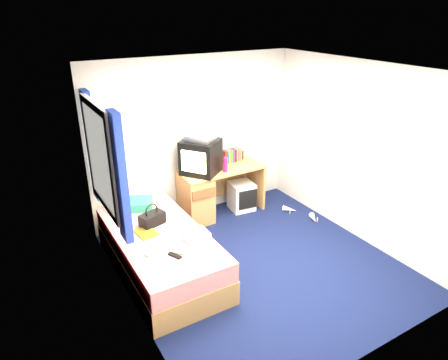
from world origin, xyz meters
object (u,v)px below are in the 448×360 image
vcr (200,138)px  handbag (152,218)px  pillow (133,204)px  picture_frame (240,154)px  aerosol_can (215,164)px  towel (196,236)px  storage_cube (241,196)px  desk (205,193)px  bed (161,252)px  crt_tv (201,157)px  magazine (146,233)px  pink_water_bottle (225,165)px  colour_swatch_fan (178,252)px  remote_control (175,255)px  water_bottle (153,249)px  white_heels (301,214)px

vcr → handbag: bearing=-88.1°
pillow → picture_frame: size_ratio=3.60×
aerosol_can → towel: size_ratio=0.70×
storage_cube → handbag: bearing=-152.7°
handbag → towel: size_ratio=1.25×
desk → bed: bearing=-139.8°
vcr → aerosol_can: bearing=53.1°
crt_tv → magazine: size_ratio=2.42×
bed → picture_frame: bearing=31.5°
towel → crt_tv: bearing=60.2°
storage_cube → towel: (-1.42, -1.23, 0.36)m
bed → aerosol_can: (1.28, 0.94, 0.58)m
desk → crt_tv: size_ratio=1.92×
desk → picture_frame: 0.88m
pink_water_bottle → magazine: (-1.52, -0.72, -0.31)m
crt_tv → aerosol_can: bearing=49.1°
colour_swatch_fan → remote_control: size_ratio=1.38×
pillow → vcr: 1.32m
handbag → remote_control: bearing=-110.9°
storage_cube → aerosol_can: 0.77m
desk → colour_swatch_fan: bearing=-127.4°
pillow → water_bottle: 1.12m
picture_frame → storage_cube: bearing=-132.7°
towel → white_heels: towel is taller
magazine → water_bottle: (-0.07, -0.42, 0.03)m
pink_water_bottle → water_bottle: size_ratio=1.05×
magazine → remote_control: size_ratio=1.75×
water_bottle → pillow: bearing=82.0°
towel → remote_control: 0.40m
storage_cube → aerosol_can: aerosol_can is taller
handbag → towel: handbag is taller
bed → handbag: handbag is taller
storage_cube → crt_tv: bearing=-178.8°
colour_swatch_fan → storage_cube: bearing=38.7°
pillow → storage_cube: 1.83m
crt_tv → colour_swatch_fan: size_ratio=3.08×
bed → remote_control: (-0.04, -0.53, 0.28)m
bed → storage_cube: bed is taller
desk → picture_frame: bearing=14.9°
desk → white_heels: (1.28, -0.75, -0.37)m
aerosol_can → remote_control: size_ratio=1.18×
aerosol_can → remote_control: aerosol_can is taller
desk → water_bottle: bearing=-136.0°
pink_water_bottle → desk: bearing=149.4°
bed → white_heels: bed is taller
vcr → pink_water_bottle: (0.32, -0.16, -0.43)m
picture_frame → desk: bearing=179.8°
white_heels → pink_water_bottle: bearing=149.6°
desk → remote_control: desk is taller
bed → magazine: (-0.14, 0.08, 0.28)m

